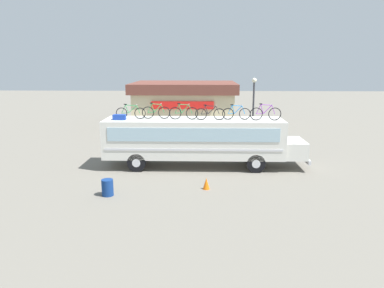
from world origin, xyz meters
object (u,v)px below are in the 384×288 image
rooftop_bicycle_2 (156,112)px  rooftop_bicycle_4 (210,114)px  bus (199,139)px  rooftop_bicycle_5 (236,113)px  street_lamp (253,103)px  trash_bin (108,188)px  traffic_cone (206,184)px  luggage_bag_1 (119,117)px  rooftop_bicycle_6 (265,113)px  rooftop_bicycle_1 (131,113)px  rooftop_bicycle_3 (184,113)px

rooftop_bicycle_2 → rooftop_bicycle_4: bearing=-7.7°
bus → rooftop_bicycle_5: 2.66m
rooftop_bicycle_4 → street_lamp: 7.36m
street_lamp → trash_bin: bearing=-126.1°
rooftop_bicycle_2 → rooftop_bicycle_5: rooftop_bicycle_2 is taller
bus → rooftop_bicycle_4: size_ratio=6.90×
rooftop_bicycle_5 → traffic_cone: 5.21m
luggage_bag_1 → street_lamp: street_lamp is taller
traffic_cone → street_lamp: size_ratio=0.11×
rooftop_bicycle_4 → rooftop_bicycle_5: size_ratio=1.05×
rooftop_bicycle_6 → street_lamp: size_ratio=0.36×
rooftop_bicycle_5 → rooftop_bicycle_1: bearing=179.2°
rooftop_bicycle_6 → rooftop_bicycle_1: bearing=177.6°
rooftop_bicycle_5 → luggage_bag_1: bearing=-177.8°
luggage_bag_1 → trash_bin: bearing=-85.4°
rooftop_bicycle_5 → trash_bin: bearing=-142.2°
rooftop_bicycle_1 → rooftop_bicycle_2: rooftop_bicycle_2 is taller
rooftop_bicycle_2 → trash_bin: size_ratio=2.14×
bus → rooftop_bicycle_2: size_ratio=7.11×
rooftop_bicycle_5 → rooftop_bicycle_3: bearing=-179.8°
luggage_bag_1 → street_lamp: size_ratio=0.14×
rooftop_bicycle_6 → rooftop_bicycle_3: bearing=177.2°
luggage_bag_1 → traffic_cone: luggage_bag_1 is taller
luggage_bag_1 → rooftop_bicycle_6: 8.39m
rooftop_bicycle_6 → traffic_cone: rooftop_bicycle_6 is taller
luggage_bag_1 → rooftop_bicycle_4: bearing=0.8°
rooftop_bicycle_5 → street_lamp: bearing=73.8°
rooftop_bicycle_3 → trash_bin: (-3.32, -4.93, -2.87)m
rooftop_bicycle_6 → rooftop_bicycle_4: bearing=179.2°
rooftop_bicycle_5 → traffic_cone: bearing=-114.0°
rooftop_bicycle_3 → rooftop_bicycle_4: (1.53, -0.19, -0.02)m
bus → luggage_bag_1: 4.77m
rooftop_bicycle_2 → rooftop_bicycle_3: rooftop_bicycle_3 is taller
bus → rooftop_bicycle_6: size_ratio=6.64×
rooftop_bicycle_4 → trash_bin: size_ratio=2.20×
luggage_bag_1 → rooftop_bicycle_2: size_ratio=0.43×
luggage_bag_1 → rooftop_bicycle_4: size_ratio=0.42×
bus → rooftop_bicycle_3: size_ratio=7.01×
luggage_bag_1 → rooftop_bicycle_2: bearing=13.6°
rooftop_bicycle_1 → rooftop_bicycle_5: 6.16m
rooftop_bicycle_1 → rooftop_bicycle_6: bearing=-2.4°
rooftop_bicycle_4 → traffic_cone: rooftop_bicycle_4 is taller
rooftop_bicycle_2 → traffic_cone: 5.89m
rooftop_bicycle_5 → rooftop_bicycle_2: bearing=177.2°
bus → rooftop_bicycle_4: 1.69m
rooftop_bicycle_2 → trash_bin: 6.15m
luggage_bag_1 → traffic_cone: bearing=-36.1°
rooftop_bicycle_2 → street_lamp: 8.95m
traffic_cone → rooftop_bicycle_2: bearing=125.3°
street_lamp → rooftop_bicycle_1: bearing=-142.0°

